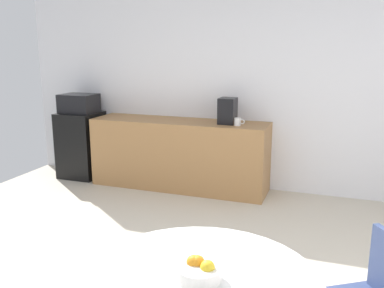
{
  "coord_description": "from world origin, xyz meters",
  "views": [
    {
      "loc": [
        1.3,
        -2.28,
        1.81
      ],
      "look_at": [
        0.06,
        1.23,
        0.95
      ],
      "focal_mm": 38.74,
      "sensor_mm": 36.0,
      "label": 1
    }
  ],
  "objects_px": {
    "mini_fridge": "(81,145)",
    "coffee_maker": "(228,111)",
    "fruit_bowl": "(199,271)",
    "mug_white": "(238,122)",
    "microwave": "(79,103)"
  },
  "relations": [
    {
      "from": "mini_fridge",
      "to": "coffee_maker",
      "type": "distance_m",
      "value": 2.24
    },
    {
      "from": "fruit_bowl",
      "to": "coffee_maker",
      "type": "bearing_deg",
      "value": 102.52
    },
    {
      "from": "mini_fridge",
      "to": "coffee_maker",
      "type": "xyz_separation_m",
      "value": [
        2.16,
        0.0,
        0.6
      ]
    },
    {
      "from": "mug_white",
      "to": "coffee_maker",
      "type": "bearing_deg",
      "value": 148.32
    },
    {
      "from": "fruit_bowl",
      "to": "mug_white",
      "type": "bearing_deg",
      "value": 100.19
    },
    {
      "from": "mini_fridge",
      "to": "microwave",
      "type": "distance_m",
      "value": 0.59
    },
    {
      "from": "fruit_bowl",
      "to": "coffee_maker",
      "type": "xyz_separation_m",
      "value": [
        -0.72,
        3.25,
        0.27
      ]
    },
    {
      "from": "mug_white",
      "to": "coffee_maker",
      "type": "xyz_separation_m",
      "value": [
        -0.16,
        0.1,
        0.11
      ]
    },
    {
      "from": "mini_fridge",
      "to": "fruit_bowl",
      "type": "bearing_deg",
      "value": -48.5
    },
    {
      "from": "fruit_bowl",
      "to": "mini_fridge",
      "type": "bearing_deg",
      "value": 131.5
    },
    {
      "from": "mini_fridge",
      "to": "mug_white",
      "type": "bearing_deg",
      "value": -2.37
    },
    {
      "from": "coffee_maker",
      "to": "mini_fridge",
      "type": "bearing_deg",
      "value": 180.0
    },
    {
      "from": "microwave",
      "to": "fruit_bowl",
      "type": "relative_size",
      "value": 2.25
    },
    {
      "from": "microwave",
      "to": "coffee_maker",
      "type": "xyz_separation_m",
      "value": [
        2.16,
        0.0,
        0.0
      ]
    },
    {
      "from": "mini_fridge",
      "to": "fruit_bowl",
      "type": "relative_size",
      "value": 4.36
    }
  ]
}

